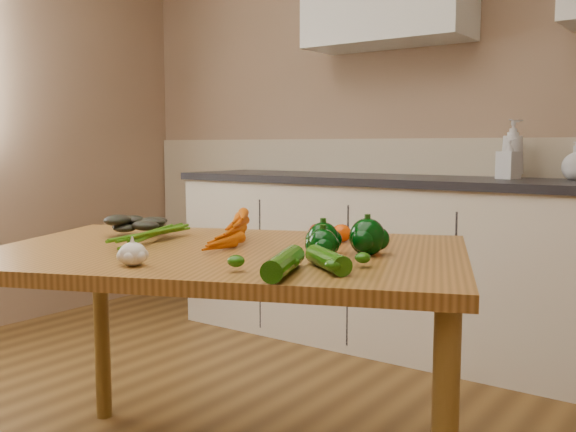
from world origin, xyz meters
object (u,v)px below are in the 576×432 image
Objects in this scene: garlic_bulb at (133,254)px; tomato_a at (318,233)px; carrot_bunch at (206,233)px; pepper_b at (367,237)px; soap_bottle_a at (513,149)px; pepper_c at (323,244)px; table at (226,276)px; tomato_b at (341,233)px; zucchini_b at (284,263)px; leafy_greens at (138,221)px; tomato_c at (373,237)px; zucchini_a at (328,260)px; soap_bottle_b at (509,158)px; pepper_a at (323,239)px.

tomato_a is (0.17, 0.61, -0.00)m from garlic_bulb.
carrot_bunch is 2.55× the size of pepper_b.
pepper_c is at bearing 122.47° from soap_bottle_a.
pepper_b reaches higher than table.
pepper_b is at bearing 62.46° from pepper_c.
tomato_b is 0.26× the size of zucchini_b.
table is 20.15× the size of pepper_c.
soap_bottle_a is at bearing 90.71° from pepper_c.
tomato_b is at bearing 22.67° from leafy_greens.
tomato_b is (-0.18, 0.17, -0.02)m from pepper_b.
leafy_greens reaches higher than pepper_c.
tomato_a is 0.18m from tomato_c.
table is 0.45m from zucchini_a.
leafy_greens is 2.79× the size of garlic_bulb.
soap_bottle_b is at bearing 91.27° from zucchini_b.
pepper_b is 0.25m from tomato_b.
pepper_a is 1.38× the size of tomato_c.
garlic_bulb is at bearing -129.57° from pepper_b.
tomato_a is 0.08m from tomato_b.
tomato_c is (0.18, 0.03, -0.00)m from tomato_a.
pepper_b reaches higher than pepper_a.
carrot_bunch is 0.44m from pepper_c.
tomato_c reaches higher than zucchini_a.
pepper_b reaches higher than tomato_c.
zucchini_a is at bearing -36.03° from carrot_bunch.
leafy_greens is 3.03× the size of tomato_a.
zucchini_a reaches higher than table.
pepper_a is (0.30, 0.43, 0.01)m from garlic_bulb.
pepper_c is (0.02, -1.78, -0.25)m from soap_bottle_a.
table is 1.76m from soap_bottle_b.
carrot_bunch is 0.34m from leafy_greens.
pepper_a is (0.29, 0.09, 0.13)m from table.
zucchini_b is (0.36, -0.21, 0.11)m from table.
tomato_a is at bearing 125.83° from zucchini_a.
pepper_a is 0.25m from tomato_b.
pepper_c reaches higher than garlic_bulb.
soap_bottle_a is 0.12m from soap_bottle_b.
pepper_a is 0.47× the size of zucchini_a.
garlic_bulb is 0.50m from pepper_c.
pepper_c is 0.27m from tomato_c.
zucchini_a is at bearing -9.60° from leafy_greens.
leafy_greens reaches higher than tomato_c.
tomato_b is at bearing 108.57° from pepper_a.
table is at bearing -172.99° from soap_bottle_b.
tomato_b is (0.23, 0.66, -0.00)m from garlic_bulb.
pepper_a is at bearing -163.40° from soap_bottle_b.
tomato_c is at bearing -161.59° from soap_bottle_b.
pepper_b reaches higher than zucchini_a.
soap_bottle_a is 1.44× the size of leafy_greens.
pepper_b is at bearing -8.71° from carrot_bunch.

